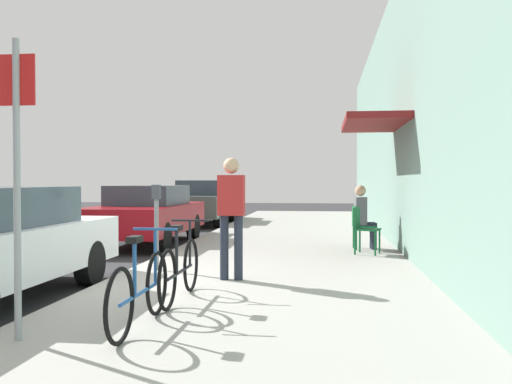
{
  "coord_description": "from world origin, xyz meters",
  "views": [
    {
      "loc": [
        3.02,
        -7.36,
        1.5
      ],
      "look_at": [
        1.2,
        7.63,
        1.2
      ],
      "focal_mm": 39.08,
      "sensor_mm": 36.0,
      "label": 1
    }
  ],
  "objects": [
    {
      "name": "ground_plane",
      "position": [
        0.0,
        0.0,
        0.0
      ],
      "size": [
        60.0,
        60.0,
        0.0
      ],
      "primitive_type": "plane",
      "color": "#2D2D30"
    },
    {
      "name": "sidewalk_slab",
      "position": [
        2.25,
        2.0,
        0.06
      ],
      "size": [
        4.5,
        32.0,
        0.12
      ],
      "primitive_type": "cube",
      "color": "#9E9B93",
      "rests_on": "ground_plane"
    },
    {
      "name": "building_facade",
      "position": [
        4.65,
        2.01,
        2.83
      ],
      "size": [
        1.4,
        32.0,
        5.67
      ],
      "color": "gray",
      "rests_on": "ground_plane"
    },
    {
      "name": "parked_car_1",
      "position": [
        -1.1,
        5.29,
        0.73
      ],
      "size": [
        1.8,
        4.4,
        1.39
      ],
      "color": "maroon",
      "rests_on": "ground_plane"
    },
    {
      "name": "parked_car_2",
      "position": [
        -1.1,
        11.44,
        0.78
      ],
      "size": [
        1.8,
        4.4,
        1.51
      ],
      "color": "#47514C",
      "rests_on": "ground_plane"
    },
    {
      "name": "parking_meter",
      "position": [
        0.45,
        0.99,
        0.89
      ],
      "size": [
        0.12,
        0.1,
        1.32
      ],
      "color": "slate",
      "rests_on": "sidewalk_slab"
    },
    {
      "name": "street_sign",
      "position": [
        0.4,
        -2.86,
        1.64
      ],
      "size": [
        0.32,
        0.06,
        2.6
      ],
      "color": "gray",
      "rests_on": "sidewalk_slab"
    },
    {
      "name": "bicycle_0",
      "position": [
        1.32,
        -2.36,
        0.48
      ],
      "size": [
        0.46,
        1.71,
        0.9
      ],
      "color": "black",
      "rests_on": "sidewalk_slab"
    },
    {
      "name": "bicycle_1",
      "position": [
        1.38,
        -1.12,
        0.48
      ],
      "size": [
        0.46,
        1.71,
        0.9
      ],
      "color": "black",
      "rests_on": "sidewalk_slab"
    },
    {
      "name": "cafe_chair_0",
      "position": [
        3.77,
        3.3,
        0.62
      ],
      "size": [
        0.55,
        0.55,
        0.87
      ],
      "color": "#14592D",
      "rests_on": "sidewalk_slab"
    },
    {
      "name": "cafe_chair_1",
      "position": [
        3.76,
        4.06,
        0.62
      ],
      "size": [
        0.48,
        0.48,
        0.87
      ],
      "color": "#14592D",
      "rests_on": "sidewalk_slab"
    },
    {
      "name": "seated_patron_1",
      "position": [
        3.82,
        4.06,
        0.82
      ],
      "size": [
        0.45,
        0.39,
        1.29
      ],
      "color": "#232838",
      "rests_on": "sidewalk_slab"
    },
    {
      "name": "pedestrian_standing",
      "position": [
        1.75,
        0.26,
        1.12
      ],
      "size": [
        0.36,
        0.22,
        1.7
      ],
      "color": "#232838",
      "rests_on": "sidewalk_slab"
    }
  ]
}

